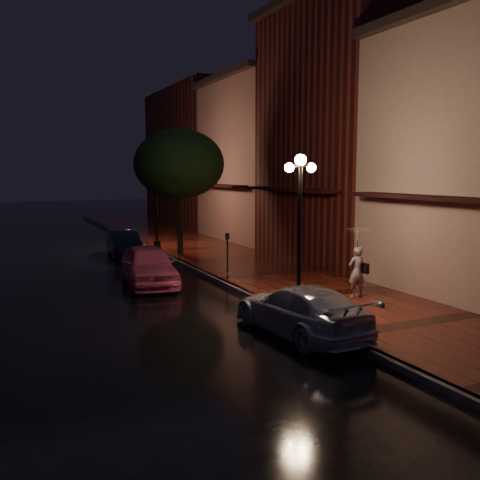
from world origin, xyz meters
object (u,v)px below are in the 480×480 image
streetlamp_near (300,222)px  silver_car (301,310)px  street_tree (179,166)px  streetlamp_far (156,199)px  woman_with_umbrella (357,251)px  pink_car (149,265)px  navy_car (124,243)px  parking_meter (227,248)px

streetlamp_near → silver_car: 2.75m
street_tree → streetlamp_far: bearing=94.9°
silver_car → woman_with_umbrella: bearing=-150.8°
pink_car → navy_car: size_ratio=1.12×
streetlamp_near → navy_car: bearing=99.3°
streetlamp_near → pink_car: streetlamp_near is taller
navy_car → streetlamp_near: bearing=-75.4°
navy_car → silver_car: 14.22m
pink_car → navy_car: pink_car is taller
street_tree → parking_meter: bearing=-86.1°
street_tree → parking_meter: street_tree is taller
pink_car → streetlamp_far: bearing=78.9°
streetlamp_far → navy_car: size_ratio=1.15×
silver_car → woman_with_umbrella: (3.31, 2.13, 0.99)m
street_tree → woman_with_umbrella: bearing=-78.7°
pink_car → silver_car: (1.81, -7.23, -0.10)m
streetlamp_near → parking_meter: bearing=84.7°
streetlamp_near → silver_car: size_ratio=1.01×
street_tree → navy_car: 4.56m
street_tree → pink_car: 7.13m
streetlamp_far → navy_car: (-2.04, -1.47, -1.98)m
silver_car → streetlamp_near: bearing=-123.5°
street_tree → woman_with_umbrella: (2.10, -10.51, -2.64)m
street_tree → parking_meter: (0.32, -4.72, -3.20)m
pink_car → parking_meter: (3.34, 0.69, 0.33)m
parking_meter → streetlamp_near: bearing=-101.4°
parking_meter → street_tree: bearing=87.7°
street_tree → pink_car: (-3.02, -5.41, -3.53)m
streetlamp_near → parking_meter: 6.49m
pink_car → silver_car: pink_car is taller
woman_with_umbrella → street_tree: bearing=-76.3°
streetlamp_near → streetlamp_far: (0.00, 14.00, 0.00)m
streetlamp_far → street_tree: street_tree is taller
streetlamp_far → navy_car: bearing=-144.2°
streetlamp_near → street_tree: street_tree is taller
streetlamp_far → pink_car: size_ratio=1.03×
navy_car → silver_car: same height
streetlamp_far → silver_car: bearing=-93.5°
pink_car → silver_car: size_ratio=0.99×
pink_car → woman_with_umbrella: 7.28m
navy_car → parking_meter: (2.62, -6.25, 0.43)m
streetlamp_far → woman_with_umbrella: bearing=-80.1°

